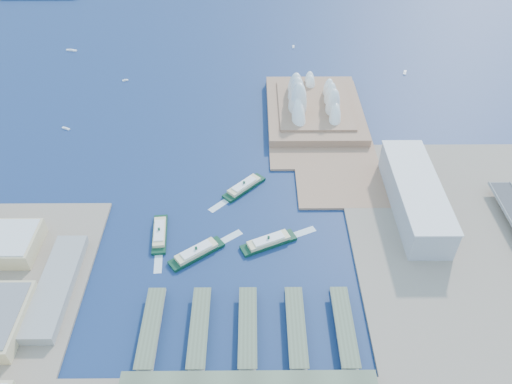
{
  "coord_description": "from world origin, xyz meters",
  "views": [
    {
      "loc": [
        19.58,
        -324.76,
        378.6
      ],
      "look_at": [
        22.26,
        90.63,
        18.0
      ],
      "focal_mm": 35.0,
      "sensor_mm": 36.0,
      "label": 1
    }
  ],
  "objects_px": {
    "toaster_building": "(415,196)",
    "ferry_c": "(196,251)",
    "ferry_b": "(244,185)",
    "ferry_d": "(269,240)",
    "ferry_a": "(159,232)",
    "opera_house": "(315,94)"
  },
  "relations": [
    {
      "from": "toaster_building",
      "to": "ferry_c",
      "type": "distance_m",
      "value": 242.61
    },
    {
      "from": "toaster_building",
      "to": "ferry_b",
      "type": "height_order",
      "value": "toaster_building"
    },
    {
      "from": "toaster_building",
      "to": "ferry_d",
      "type": "height_order",
      "value": "toaster_building"
    },
    {
      "from": "ferry_a",
      "to": "opera_house",
      "type": "bearing_deg",
      "value": 47.0
    },
    {
      "from": "ferry_d",
      "to": "ferry_c",
      "type": "bearing_deg",
      "value": 76.79
    },
    {
      "from": "ferry_b",
      "to": "ferry_c",
      "type": "xyz_separation_m",
      "value": [
        -46.76,
        -102.57,
        0.15
      ]
    },
    {
      "from": "ferry_d",
      "to": "ferry_b",
      "type": "bearing_deg",
      "value": -7.83
    },
    {
      "from": "toaster_building",
      "to": "ferry_b",
      "type": "bearing_deg",
      "value": 168.71
    },
    {
      "from": "toaster_building",
      "to": "ferry_c",
      "type": "xyz_separation_m",
      "value": [
        -233.17,
        -65.35,
        -14.89
      ]
    },
    {
      "from": "ferry_a",
      "to": "ferry_d",
      "type": "distance_m",
      "value": 114.77
    },
    {
      "from": "toaster_building",
      "to": "ferry_b",
      "type": "relative_size",
      "value": 2.68
    },
    {
      "from": "ferry_b",
      "to": "ferry_d",
      "type": "height_order",
      "value": "ferry_d"
    },
    {
      "from": "ferry_a",
      "to": "ferry_d",
      "type": "xyz_separation_m",
      "value": [
        114.0,
        -13.3,
        0.31
      ]
    },
    {
      "from": "ferry_c",
      "to": "opera_house",
      "type": "bearing_deg",
      "value": -64.99
    },
    {
      "from": "toaster_building",
      "to": "opera_house",
      "type": "bearing_deg",
      "value": 114.23
    },
    {
      "from": "ferry_b",
      "to": "ferry_d",
      "type": "bearing_deg",
      "value": -29.21
    },
    {
      "from": "opera_house",
      "to": "ferry_a",
      "type": "distance_m",
      "value": 301.91
    },
    {
      "from": "toaster_building",
      "to": "ferry_c",
      "type": "bearing_deg",
      "value": -164.34
    },
    {
      "from": "toaster_building",
      "to": "ferry_a",
      "type": "height_order",
      "value": "toaster_building"
    },
    {
      "from": "opera_house",
      "to": "ferry_c",
      "type": "xyz_separation_m",
      "value": [
        -143.17,
        -265.35,
        -26.39
      ]
    },
    {
      "from": "toaster_building",
      "to": "ferry_b",
      "type": "xyz_separation_m",
      "value": [
        -186.41,
        37.22,
        -15.04
      ]
    },
    {
      "from": "opera_house",
      "to": "toaster_building",
      "type": "height_order",
      "value": "opera_house"
    }
  ]
}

